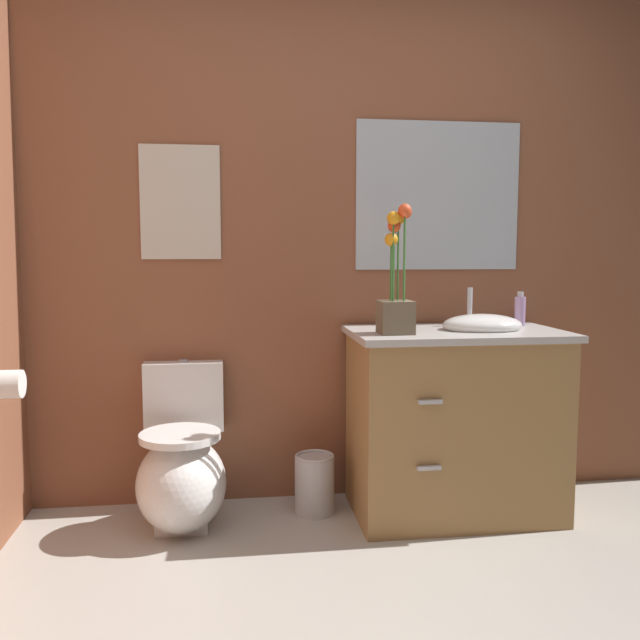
{
  "coord_description": "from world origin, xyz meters",
  "views": [
    {
      "loc": [
        -0.47,
        -1.56,
        1.19
      ],
      "look_at": [
        -0.08,
        1.21,
        0.9
      ],
      "focal_mm": 37.32,
      "sensor_mm": 36.0,
      "label": 1
    }
  ],
  "objects": [
    {
      "name": "vanity_cabinet",
      "position": [
        0.54,
        1.26,
        0.43
      ],
      "size": [
        0.94,
        0.56,
        1.02
      ],
      "color": "#9E7242",
      "rests_on": "ground_plane"
    },
    {
      "name": "trash_bin",
      "position": [
        -0.09,
        1.34,
        0.14
      ],
      "size": [
        0.18,
        0.18,
        0.27
      ],
      "color": "#B7B7BC",
      "rests_on": "ground_plane"
    },
    {
      "name": "wall_poster",
      "position": [
        -0.68,
        1.56,
        1.41
      ],
      "size": [
        0.36,
        0.01,
        0.51
      ],
      "primitive_type": "cube",
      "color": "beige"
    },
    {
      "name": "wall_mirror",
      "position": [
        0.53,
        1.56,
        1.45
      ],
      "size": [
        0.8,
        0.01,
        0.7
      ],
      "primitive_type": "cube",
      "color": "#B2BCC6"
    },
    {
      "name": "toilet",
      "position": [
        -0.68,
        1.29,
        0.24
      ],
      "size": [
        0.38,
        0.59,
        0.69
      ],
      "color": "white",
      "rests_on": "ground_plane"
    },
    {
      "name": "wall_back",
      "position": [
        0.2,
        1.59,
        1.25
      ],
      "size": [
        4.3,
        0.05,
        2.5
      ],
      "primitive_type": "cube",
      "color": "brown",
      "rests_on": "ground_plane"
    },
    {
      "name": "toilet_paper_roll",
      "position": [
        -1.31,
        1.09,
        0.68
      ],
      "size": [
        0.11,
        0.11,
        0.11
      ],
      "primitive_type": "cylinder",
      "rotation": [
        0.0,
        1.57,
        0.0
      ],
      "color": "white"
    },
    {
      "name": "soap_bottle",
      "position": [
        0.89,
        1.39,
        0.91
      ],
      "size": [
        0.05,
        0.05,
        0.16
      ],
      "color": "#B28CBF",
      "rests_on": "vanity_cabinet"
    },
    {
      "name": "flower_vase",
      "position": [
        0.24,
        1.18,
        1.03
      ],
      "size": [
        0.14,
        0.14,
        0.55
      ],
      "color": "brown",
      "rests_on": "vanity_cabinet"
    }
  ]
}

